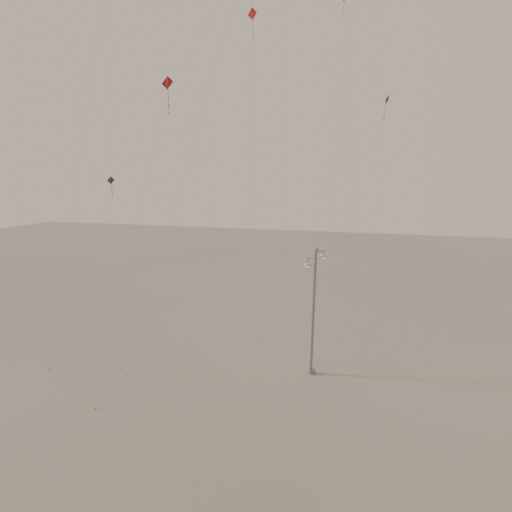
% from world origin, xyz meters
% --- Properties ---
extents(ground, '(160.00, 160.00, 0.00)m').
position_xyz_m(ground, '(0.00, 0.00, 0.00)').
color(ground, gray).
rests_on(ground, ground).
extents(street_lamp, '(1.47, 0.83, 8.13)m').
position_xyz_m(street_lamp, '(1.25, 5.57, 4.34)').
color(street_lamp, gray).
rests_on(street_lamp, ground).
extents(kite_1, '(6.08, 8.44, 28.22)m').
position_xyz_m(kite_1, '(-5.25, 7.93, 21.57)').
color(kite_1, black).
rests_on(kite_1, ground).
extents(kite_3, '(2.24, 6.25, 18.15)m').
position_xyz_m(kite_3, '(-7.58, 2.02, 13.94)').
color(kite_3, maroon).
rests_on(kite_3, ground).
extents(kite_4, '(10.92, 13.33, 18.30)m').
position_xyz_m(kite_4, '(7.31, 12.27, 13.34)').
color(kite_4, black).
rests_on(kite_4, ground).
extents(kite_5, '(3.71, 7.13, 27.38)m').
position_xyz_m(kite_5, '(1.11, 19.14, 21.16)').
color(kite_5, '#AE5A1D').
rests_on(kite_5, ground).
extents(kite_6, '(1.40, 4.53, 12.31)m').
position_xyz_m(kite_6, '(-15.49, 8.30, 9.26)').
color(kite_6, black).
rests_on(kite_6, ground).
extents(kite_7, '(2.48, 5.34, 25.27)m').
position_xyz_m(kite_7, '(-5.54, 14.60, 19.98)').
color(kite_7, maroon).
rests_on(kite_7, ground).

